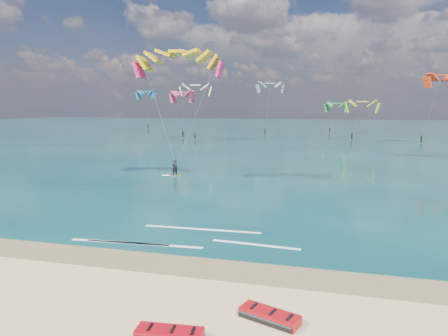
# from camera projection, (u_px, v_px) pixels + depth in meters

# --- Properties ---
(ground) EXTENTS (320.00, 320.00, 0.00)m
(ground) POSITION_uv_depth(u_px,v_px,m) (271.00, 159.00, 53.62)
(ground) COLOR tan
(ground) RESTS_ON ground
(wet_sand_strip) EXTENTS (320.00, 2.40, 0.01)m
(wet_sand_strip) POSITION_uv_depth(u_px,v_px,m) (164.00, 263.00, 18.17)
(wet_sand_strip) COLOR brown
(wet_sand_strip) RESTS_ON ground
(sea) EXTENTS (320.00, 200.00, 0.04)m
(sea) POSITION_uv_depth(u_px,v_px,m) (300.00, 131.00, 114.92)
(sea) COLOR #082F31
(sea) RESTS_ON ground
(packed_kite_mid) EXTENTS (2.44, 1.73, 0.38)m
(packed_kite_mid) POSITION_uv_depth(u_px,v_px,m) (269.00, 320.00, 13.30)
(packed_kite_mid) COLOR #AC0B11
(packed_kite_mid) RESTS_ON ground
(kitesurfer_main) EXTENTS (8.98, 6.24, 13.17)m
(kitesurfer_main) POSITION_uv_depth(u_px,v_px,m) (177.00, 108.00, 36.84)
(kitesurfer_main) COLOR #C5DF1A
(kitesurfer_main) RESTS_ON sea
(shoreline_foam) EXTENTS (11.92, 3.75, 0.01)m
(shoreline_foam) POSITION_uv_depth(u_px,v_px,m) (178.00, 239.00, 21.31)
(shoreline_foam) COLOR white
(shoreline_foam) RESTS_ON ground
(distant_kites) EXTENTS (76.54, 35.38, 12.39)m
(distant_kites) POSITION_uv_depth(u_px,v_px,m) (263.00, 114.00, 88.93)
(distant_kites) COLOR #96969E
(distant_kites) RESTS_ON ground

